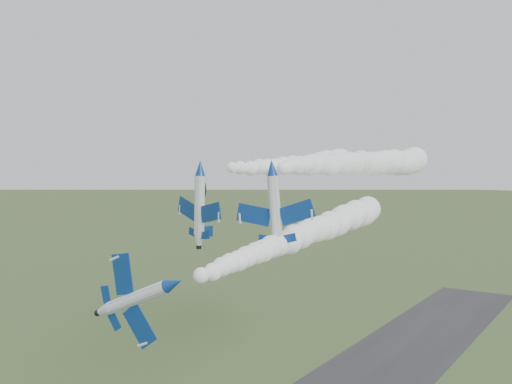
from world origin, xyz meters
TOP-DOWN VIEW (x-y plane):
  - jet_lead at (5.13, -3.29)m, footprint 4.36×12.61m
  - smoke_trail_jet_lead at (1.57, 32.52)m, footprint 13.19×66.26m
  - jet_pair_left at (-10.49, 20.08)m, footprint 11.51×13.38m
  - smoke_trail_jet_pair_left at (-2.44, 51.68)m, footprint 22.16×57.91m
  - jet_pair_right at (2.27, 20.37)m, footprint 11.43×13.36m
  - smoke_trail_jet_pair_right at (-7.21, 53.93)m, footprint 21.79×61.82m

SIDE VIEW (x-z plane):
  - jet_lead at x=5.13m, z-range 27.29..36.92m
  - smoke_trail_jet_lead at x=1.57m, z-range 30.86..36.15m
  - jet_pair_left at x=-10.49m, z-range 42.25..45.62m
  - jet_pair_right at x=2.27m, z-range 42.34..45.72m
  - smoke_trail_jet_pair_left at x=-2.44m, z-range 41.69..47.35m
  - smoke_trail_jet_pair_right at x=-7.21m, z-range 42.31..47.39m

